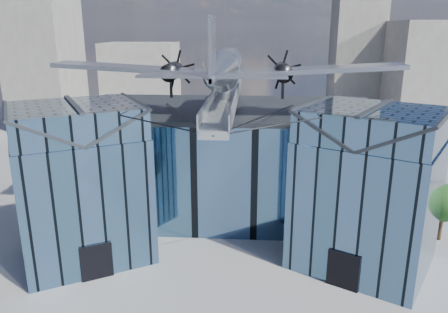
{
  "coord_description": "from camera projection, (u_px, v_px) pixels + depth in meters",
  "views": [
    {
      "loc": [
        2.23,
        -30.88,
        17.05
      ],
      "look_at": [
        0.0,
        2.0,
        7.2
      ],
      "focal_mm": 35.0,
      "sensor_mm": 36.0,
      "label": 1
    }
  ],
  "objects": [
    {
      "name": "museum",
      "position": [
        227.0,
        162.0,
        38.52
      ],
      "size": [
        32.88,
        24.5,
        17.6
      ],
      "color": "#44678A",
      "rests_on": "ground"
    },
    {
      "name": "bg_towers",
      "position": [
        250.0,
        66.0,
        79.85
      ],
      "size": [
        77.0,
        24.5,
        26.0
      ],
      "color": "gray",
      "rests_on": "ground"
    },
    {
      "name": "tree_plaza_e",
      "position": [
        444.0,
        203.0,
        35.43
      ],
      "size": [
        3.55,
        3.55,
        4.86
      ],
      "rotation": [
        0.0,
        0.0,
        -0.16
      ],
      "color": "#382516",
      "rests_on": "ground"
    },
    {
      "name": "ground_plane",
      "position": [
        222.0,
        251.0,
        34.54
      ],
      "size": [
        120.0,
        120.0,
        0.0
      ],
      "primitive_type": "plane",
      "color": "gray"
    }
  ]
}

